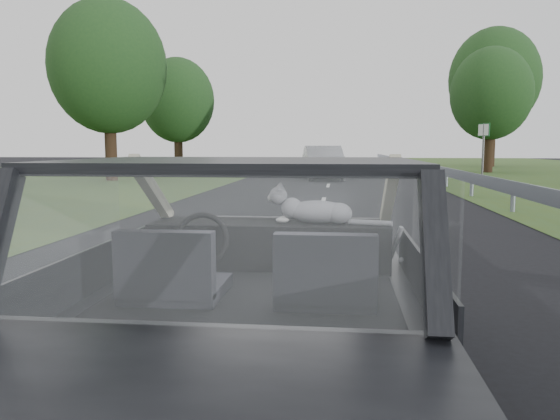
% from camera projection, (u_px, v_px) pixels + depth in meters
% --- Properties ---
extents(ground, '(140.00, 140.00, 0.00)m').
position_uv_depth(ground, '(257.00, 406.00, 3.18)').
color(ground, black).
rests_on(ground, ground).
extents(subject_car, '(1.80, 4.00, 1.45)m').
position_uv_depth(subject_car, '(256.00, 285.00, 3.09)').
color(subject_car, black).
rests_on(subject_car, ground).
extents(dashboard, '(1.58, 0.45, 0.30)m').
position_uv_depth(dashboard, '(270.00, 244.00, 3.69)').
color(dashboard, black).
rests_on(dashboard, subject_car).
extents(driver_seat, '(0.50, 0.72, 0.42)m').
position_uv_depth(driver_seat, '(172.00, 268.00, 2.83)').
color(driver_seat, black).
rests_on(driver_seat, subject_car).
extents(passenger_seat, '(0.50, 0.72, 0.42)m').
position_uv_depth(passenger_seat, '(326.00, 272.00, 2.74)').
color(passenger_seat, black).
rests_on(passenger_seat, subject_car).
extents(steering_wheel, '(0.36, 0.36, 0.04)m').
position_uv_depth(steering_wheel, '(202.00, 240.00, 3.44)').
color(steering_wheel, black).
rests_on(steering_wheel, dashboard).
extents(cat, '(0.61, 0.26, 0.26)m').
position_uv_depth(cat, '(317.00, 210.00, 3.60)').
color(cat, '#97989F').
rests_on(cat, dashboard).
extents(guardrail, '(0.05, 90.00, 0.32)m').
position_uv_depth(guardrail, '(508.00, 187.00, 12.51)').
color(guardrail, '#8B91A1').
rests_on(guardrail, ground).
extents(other_car, '(2.49, 4.89, 1.54)m').
position_uv_depth(other_car, '(323.00, 162.00, 25.06)').
color(other_car, '#9EA1A7').
rests_on(other_car, ground).
extents(highway_sign, '(0.38, 1.04, 2.63)m').
position_uv_depth(highway_sign, '(483.00, 150.00, 26.83)').
color(highway_sign, '#084417').
rests_on(highway_sign, ground).
extents(tree_2, '(5.59, 5.59, 6.92)m').
position_uv_depth(tree_2, '(490.00, 112.00, 31.18)').
color(tree_2, '#1D3E1B').
rests_on(tree_2, ground).
extents(tree_3, '(7.36, 7.36, 9.87)m').
position_uv_depth(tree_3, '(493.00, 100.00, 40.19)').
color(tree_3, '#1D3E1B').
rests_on(tree_3, ground).
extents(tree_5, '(5.35, 5.35, 7.60)m').
position_uv_depth(tree_5, '(109.00, 93.00, 23.69)').
color(tree_5, '#1D3E1B').
rests_on(tree_5, ground).
extents(tree_6, '(4.74, 4.74, 6.35)m').
position_uv_depth(tree_6, '(178.00, 117.00, 31.25)').
color(tree_6, '#1D3E1B').
rests_on(tree_6, ground).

